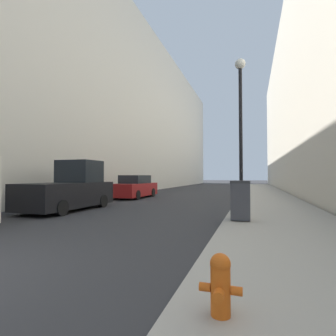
# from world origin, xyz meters

# --- Properties ---
(sidewalk_right) EXTENTS (3.83, 60.00, 0.13)m
(sidewalk_right) POSITION_xyz_m (6.11, 18.00, 0.06)
(sidewalk_right) COLOR #9E998E
(sidewalk_right) RESTS_ON ground
(building_left_glass) EXTENTS (12.00, 60.00, 18.01)m
(building_left_glass) POSITION_xyz_m (-11.39, 26.00, 9.00)
(building_left_glass) COLOR beige
(building_left_glass) RESTS_ON ground
(fire_hydrant) EXTENTS (0.45, 0.33, 0.65)m
(fire_hydrant) POSITION_xyz_m (4.80, 0.63, 0.46)
(fire_hydrant) COLOR #D15614
(fire_hydrant) RESTS_ON sidewalk_right
(trash_bin) EXTENTS (0.63, 0.65, 1.30)m
(trash_bin) POSITION_xyz_m (4.74, 6.80, 0.79)
(trash_bin) COLOR #3D3D42
(trash_bin) RESTS_ON sidewalk_right
(lamppost) EXTENTS (0.45, 0.45, 6.54)m
(lamppost) POSITION_xyz_m (4.66, 9.42, 4.16)
(lamppost) COLOR black
(lamppost) RESTS_ON sidewalk_right
(pickup_truck) EXTENTS (2.03, 4.85, 2.35)m
(pickup_truck) POSITION_xyz_m (-3.03, 8.14, 0.95)
(pickup_truck) COLOR black
(pickup_truck) RESTS_ON ground
(parked_sedan_near) EXTENTS (1.82, 4.64, 1.64)m
(parked_sedan_near) POSITION_xyz_m (-3.02, 15.23, 0.76)
(parked_sedan_near) COLOR maroon
(parked_sedan_near) RESTS_ON ground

